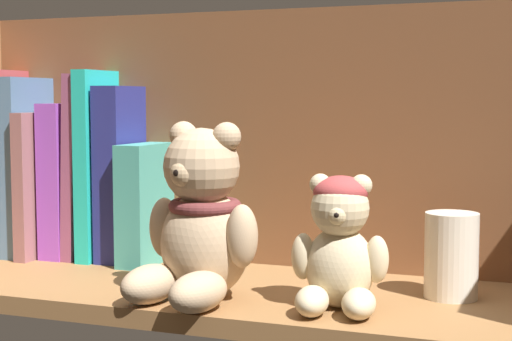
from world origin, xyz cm
name	(u,v)px	position (x,y,z in cm)	size (l,w,h in cm)	color
shelf_board	(252,297)	(0.00, 0.00, 1.00)	(83.77, 24.56, 2.00)	olive
shelf_back_panel	(289,147)	(0.00, 12.88, 16.72)	(86.17, 1.20, 33.43)	brown
book_0	(9,161)	(-38.88, 9.38, 14.21)	(3.01, 14.39, 24.42)	#A43838
book_1	(31,166)	(-35.20, 9.38, 13.69)	(3.55, 12.51, 23.39)	teal
book_2	(51,183)	(-32.17, 9.38, 11.43)	(1.73, 14.30, 18.86)	#905C5C
book_3	(69,180)	(-29.30, 9.38, 12.01)	(3.21, 10.05, 20.02)	#9F49C7
book_4	(87,166)	(-26.49, 9.38, 13.87)	(1.62, 9.73, 23.73)	#94496D
book_5	(102,165)	(-24.29, 9.38, 14.11)	(2.00, 10.49, 24.21)	#20C7B3
book_6	(124,173)	(-21.11, 9.38, 13.10)	(3.54, 9.50, 22.20)	navy
book_7	(151,202)	(-17.15, 9.38, 9.53)	(3.59, 12.74, 15.05)	teal
teddy_bear_larger	(200,224)	(-3.42, -6.11, 9.79)	(13.77, 14.23, 18.26)	tan
teddy_bear_smaller	(339,246)	(11.06, -5.07, 8.29)	(9.81, 10.12, 13.26)	beige
pillar_candle	(451,255)	(20.85, 3.23, 6.44)	(5.51, 5.51, 8.89)	silver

